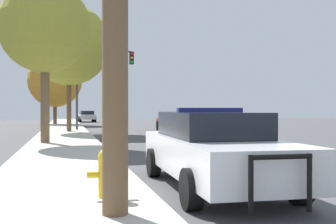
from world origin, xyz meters
TOP-DOWN VIEW (x-y plane):
  - ground_plane at (0.00, 0.00)m, footprint 110.00×110.00m
  - sidewalk_left at (-5.10, 0.00)m, footprint 3.00×110.00m
  - police_car at (-2.25, -0.32)m, footprint 2.16×5.44m
  - fire_hydrant at (-4.43, -1.35)m, footprint 0.61×0.27m
  - traffic_light at (-2.73, 21.68)m, footprint 4.05×0.35m
  - car_background_oncoming at (2.37, 20.67)m, footprint 2.19×4.79m
  - car_background_distant at (-2.48, 43.80)m, footprint 2.10×4.58m
  - tree_sidewalk_near at (-5.88, 10.36)m, footprint 3.85×3.85m
  - tree_sidewalk_mid at (-4.81, 19.47)m, footprint 5.20×5.20m
  - tree_sidewalk_far at (-5.99, 34.09)m, footprint 5.20×5.20m

SIDE VIEW (x-z plane):
  - ground_plane at x=0.00m, z-range 0.00..0.00m
  - sidewalk_left at x=-5.10m, z-range 0.00..0.13m
  - fire_hydrant at x=-4.43m, z-range 0.15..0.93m
  - car_background_distant at x=-2.48m, z-range 0.06..1.41m
  - car_background_oncoming at x=2.37m, z-range 0.05..1.42m
  - police_car at x=-2.25m, z-range -0.01..1.56m
  - traffic_light at x=-2.73m, z-range 1.29..6.95m
  - tree_sidewalk_far at x=-5.99m, z-range 0.93..7.75m
  - tree_sidewalk_near at x=-5.88m, z-range 1.57..8.35m
  - tree_sidewalk_mid at x=-4.81m, z-range 1.59..9.73m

